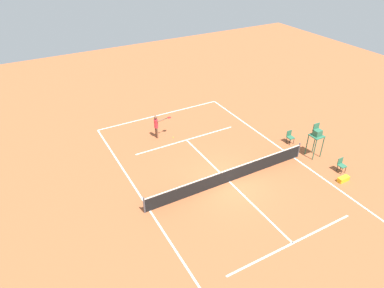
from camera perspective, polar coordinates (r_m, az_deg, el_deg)
The scene contains 9 objects.
ground_plane at distance 21.42m, azimuth 6.17°, elevation -6.18°, with size 60.00×60.00×0.00m, color #AD5933.
court_lines at distance 21.41m, azimuth 6.17°, elevation -6.17°, with size 10.64×20.29×0.01m.
tennis_net at distance 21.11m, azimuth 6.25°, elevation -5.13°, with size 11.24×0.10×1.07m.
player_serving at distance 25.17m, azimuth -5.83°, elevation 3.22°, with size 1.34×0.46×1.81m.
tennis_ball at distance 25.55m, azimuth -3.14°, elevation 1.09°, with size 0.07×0.07×0.07m, color #CCE033.
umpire_chair at distance 24.15m, azimuth 19.85°, elevation 1.37°, with size 0.80×0.80×2.41m.
courtside_chair_near at distance 23.76m, azimuth 23.40°, elevation -3.12°, with size 0.44×0.46×0.95m.
courtside_chair_mid at distance 25.64m, azimuth 15.86°, elevation 1.21°, with size 0.44×0.46×0.95m.
equipment_bag at distance 23.18m, azimuth 23.67°, elevation -5.31°, with size 0.76×0.32×0.30m, color yellow.
Camera 1 is at (10.08, 13.43, 13.30)m, focal length 32.36 mm.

